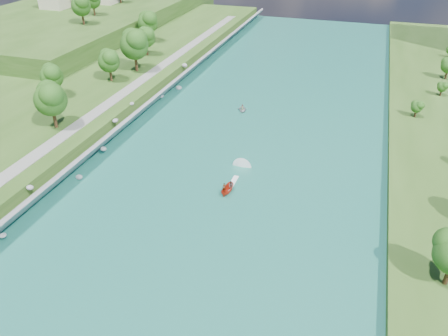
% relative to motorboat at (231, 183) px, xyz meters
% --- Properties ---
extents(ground, '(260.00, 260.00, 0.00)m').
position_rel_motorboat_xyz_m(ground, '(-1.89, -8.81, -0.69)').
color(ground, '#2D5119').
rests_on(ground, ground).
extents(river_water, '(55.00, 240.00, 0.10)m').
position_rel_motorboat_xyz_m(river_water, '(-1.89, 11.19, -0.64)').
color(river_water, '#196153').
rests_on(river_water, ground).
extents(berm_west, '(45.00, 240.00, 3.50)m').
position_rel_motorboat_xyz_m(berm_west, '(-51.89, 11.19, 1.06)').
color(berm_west, '#2D5119').
rests_on(berm_west, ground).
extents(ridge_west, '(60.00, 120.00, 9.00)m').
position_rel_motorboat_xyz_m(ridge_west, '(-84.39, 86.19, 3.81)').
color(ridge_west, '#2D5119').
rests_on(ridge_west, ground).
extents(riprap_bank, '(4.74, 236.00, 4.30)m').
position_rel_motorboat_xyz_m(riprap_bank, '(-27.73, 10.42, 1.10)').
color(riprap_bank, slate).
rests_on(riprap_bank, ground).
extents(riverside_path, '(3.00, 200.00, 0.10)m').
position_rel_motorboat_xyz_m(riverside_path, '(-34.39, 11.19, 2.86)').
color(riverside_path, gray).
rests_on(riverside_path, berm_west).
extents(trees_west, '(17.67, 147.85, 13.17)m').
position_rel_motorboat_xyz_m(trees_west, '(-42.55, 2.85, 8.21)').
color(trees_west, '#1F4B14').
rests_on(trees_west, berm_west).
extents(motorboat, '(3.60, 18.68, 2.02)m').
position_rel_motorboat_xyz_m(motorboat, '(0.00, 0.00, 0.00)').
color(motorboat, red).
rests_on(motorboat, river_water).
extents(raft, '(3.31, 3.90, 1.56)m').
position_rel_motorboat_xyz_m(raft, '(-6.99, 31.40, -0.21)').
color(raft, gray).
rests_on(raft, river_water).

